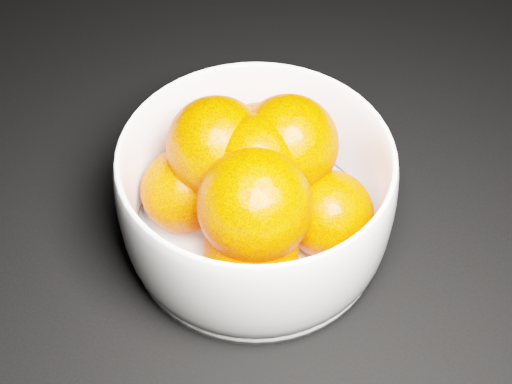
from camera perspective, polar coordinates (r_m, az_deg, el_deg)
The scene contains 2 objects.
bowl at distance 0.52m, azimuth 0.00°, elevation -0.35°, with size 0.20×0.20×0.10m.
orange_pile at distance 0.51m, azimuth -0.04°, elevation 0.99°, with size 0.17×0.16×0.11m.
Camera 1 is at (0.42, -0.04, 0.44)m, focal length 50.00 mm.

